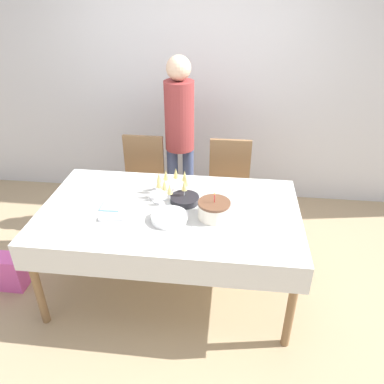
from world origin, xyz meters
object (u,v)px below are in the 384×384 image
(dining_chair_far_right, at_px, (229,185))
(champagne_tray, at_px, (172,186))
(plate_stack_dessert, at_px, (185,199))
(person_standing, at_px, (180,128))
(gift_bag, at_px, (8,272))
(dining_chair_far_left, at_px, (143,180))
(plate_stack_main, at_px, (170,217))
(birthday_cake, at_px, (214,210))

(dining_chair_far_right, height_order, champagne_tray, same)
(champagne_tray, bearing_deg, plate_stack_dessert, -39.68)
(plate_stack_dessert, bearing_deg, person_standing, 100.44)
(plate_stack_dessert, distance_m, gift_bag, 1.62)
(dining_chair_far_left, bearing_deg, plate_stack_main, -66.06)
(birthday_cake, relative_size, plate_stack_main, 0.88)
(birthday_cake, bearing_deg, gift_bag, -176.94)
(gift_bag, bearing_deg, champagne_tray, 15.19)
(dining_chair_far_right, bearing_deg, plate_stack_main, -111.55)
(plate_stack_dessert, bearing_deg, dining_chair_far_left, 124.54)
(dining_chair_far_left, distance_m, birthday_cake, 1.26)
(champagne_tray, height_order, plate_stack_dessert, champagne_tray)
(birthday_cake, bearing_deg, person_standing, 110.31)
(champagne_tray, xyz_separation_m, plate_stack_dessert, (0.11, -0.09, -0.06))
(champagne_tray, bearing_deg, dining_chair_far_right, 56.91)
(dining_chair_far_left, height_order, birthday_cake, birthday_cake)
(plate_stack_dessert, xyz_separation_m, person_standing, (-0.17, 0.92, 0.23))
(plate_stack_dessert, relative_size, person_standing, 0.13)
(plate_stack_main, distance_m, gift_bag, 1.52)
(dining_chair_far_right, xyz_separation_m, birthday_cake, (-0.09, -0.95, 0.32))
(plate_stack_dessert, bearing_deg, dining_chair_far_right, 66.85)
(dining_chair_far_right, bearing_deg, dining_chair_far_left, 180.00)
(plate_stack_dessert, bearing_deg, gift_bag, -169.42)
(dining_chair_far_left, distance_m, champagne_tray, 0.87)
(birthday_cake, distance_m, person_standing, 1.19)
(dining_chair_far_right, xyz_separation_m, gift_bag, (-1.79, -1.04, -0.37))
(plate_stack_main, xyz_separation_m, gift_bag, (-1.38, -0.02, -0.64))
(champagne_tray, relative_size, person_standing, 0.21)
(gift_bag, bearing_deg, birthday_cake, 3.06)
(person_standing, bearing_deg, plate_stack_dessert, -79.56)
(dining_chair_far_right, height_order, plate_stack_dessert, dining_chair_far_right)
(plate_stack_dessert, height_order, person_standing, person_standing)
(birthday_cake, xyz_separation_m, person_standing, (-0.41, 1.10, 0.19))
(champagne_tray, bearing_deg, plate_stack_main, -83.98)
(dining_chair_far_left, xyz_separation_m, gift_bag, (-0.93, -1.04, -0.37))
(plate_stack_main, height_order, person_standing, person_standing)
(person_standing, height_order, gift_bag, person_standing)
(dining_chair_far_right, relative_size, gift_bag, 3.05)
(dining_chair_far_left, distance_m, plate_stack_main, 1.15)
(dining_chair_far_right, distance_m, champagne_tray, 0.88)
(plate_stack_main, bearing_deg, gift_bag, -179.25)
(dining_chair_far_right, bearing_deg, birthday_cake, -95.49)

